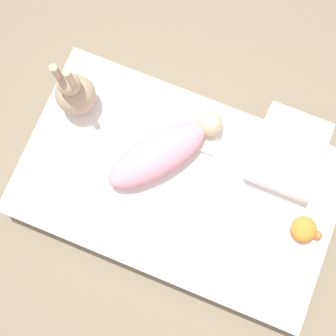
{
  "coord_description": "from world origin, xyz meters",
  "views": [
    {
      "loc": [
        0.05,
        -0.25,
        1.92
      ],
      "look_at": [
        -0.07,
        0.04,
        0.19
      ],
      "focal_mm": 42.0,
      "sensor_mm": 36.0,
      "label": 1
    }
  ],
  "objects_px": {
    "swaddled_baby": "(164,151)",
    "bunny_plush": "(74,93)",
    "pillow": "(288,152)",
    "turtle_plush": "(305,229)"
  },
  "relations": [
    {
      "from": "turtle_plush",
      "to": "swaddled_baby",
      "type": "bearing_deg",
      "value": 172.76
    },
    {
      "from": "bunny_plush",
      "to": "turtle_plush",
      "type": "relative_size",
      "value": 2.49
    },
    {
      "from": "swaddled_baby",
      "to": "pillow",
      "type": "xyz_separation_m",
      "value": [
        0.52,
        0.21,
        -0.02
      ]
    },
    {
      "from": "swaddled_baby",
      "to": "bunny_plush",
      "type": "xyz_separation_m",
      "value": [
        -0.46,
        0.09,
        0.05
      ]
    },
    {
      "from": "swaddled_baby",
      "to": "pillow",
      "type": "height_order",
      "value": "swaddled_baby"
    },
    {
      "from": "swaddled_baby",
      "to": "bunny_plush",
      "type": "height_order",
      "value": "bunny_plush"
    },
    {
      "from": "pillow",
      "to": "turtle_plush",
      "type": "relative_size",
      "value": 2.6
    },
    {
      "from": "pillow",
      "to": "bunny_plush",
      "type": "relative_size",
      "value": 1.05
    },
    {
      "from": "swaddled_baby",
      "to": "turtle_plush",
      "type": "relative_size",
      "value": 3.75
    },
    {
      "from": "pillow",
      "to": "turtle_plush",
      "type": "distance_m",
      "value": 0.35
    }
  ]
}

